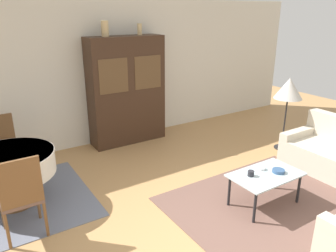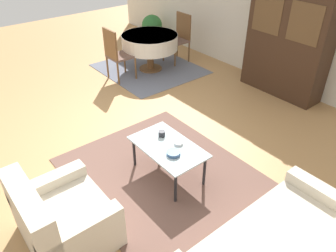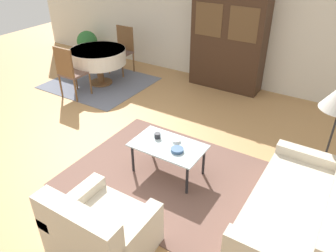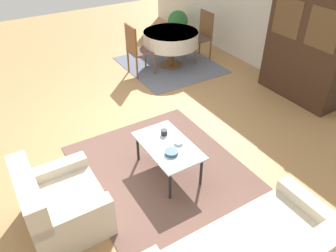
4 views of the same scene
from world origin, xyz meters
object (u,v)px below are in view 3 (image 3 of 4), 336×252
(coffee_table, at_px, (168,148))
(bowl, at_px, (177,150))
(cup, at_px, (157,136))
(armchair, at_px, (100,231))
(bowl_small, at_px, (176,140))
(potted_plant, at_px, (87,43))
(dining_chair_near, at_px, (70,70))
(dining_table, at_px, (98,57))
(dining_chair_far, at_px, (123,48))
(display_cabinet, at_px, (229,38))
(couch, at_px, (301,213))

(coffee_table, xyz_separation_m, bowl, (0.17, -0.06, 0.07))
(cup, distance_m, bowl, 0.40)
(armchair, xyz_separation_m, bowl_small, (-0.05, 1.57, 0.18))
(potted_plant, bearing_deg, bowl_small, -32.82)
(dining_chair_near, bearing_deg, bowl, -19.41)
(dining_table, relative_size, bowl_small, 10.09)
(dining_table, height_order, dining_chair_far, dining_chair_far)
(armchair, bearing_deg, bowl_small, 91.79)
(dining_chair_far, height_order, bowl_small, dining_chair_far)
(display_cabinet, relative_size, cup, 24.42)
(dining_chair_near, height_order, dining_chair_far, same)
(couch, distance_m, bowl, 1.58)
(dining_table, distance_m, bowl, 3.53)
(armchair, relative_size, bowl_small, 8.17)
(coffee_table, distance_m, dining_chair_far, 3.85)
(dining_table, distance_m, bowl_small, 3.33)
(display_cabinet, bearing_deg, dining_chair_near, -138.19)
(dining_chair_far, distance_m, cup, 3.65)
(coffee_table, distance_m, display_cabinet, 3.18)
(dining_table, bearing_deg, potted_plant, 142.14)
(armchair, relative_size, dining_chair_far, 0.91)
(bowl, height_order, bowl_small, bowl)
(bowl, relative_size, bowl_small, 1.43)
(display_cabinet, distance_m, cup, 3.07)
(potted_plant, bearing_deg, dining_chair_near, -53.75)
(couch, height_order, dining_chair_far, dining_chair_far)
(display_cabinet, bearing_deg, bowl_small, -79.25)
(armchair, distance_m, dining_table, 4.38)
(armchair, bearing_deg, potted_plant, 134.93)
(display_cabinet, distance_m, dining_chair_far, 2.41)
(bowl, bearing_deg, display_cabinet, 102.32)
(couch, height_order, cup, couch)
(bowl, xyz_separation_m, bowl_small, (-0.12, 0.18, -0.00))
(display_cabinet, bearing_deg, cup, -84.28)
(bowl, xyz_separation_m, potted_plant, (-4.37, 2.92, -0.09))
(bowl, bearing_deg, potted_plant, 146.23)
(bowl, distance_m, potted_plant, 5.26)
(bowl, bearing_deg, dining_chair_far, 138.46)
(display_cabinet, bearing_deg, couch, -54.77)
(display_cabinet, relative_size, bowl_small, 18.04)
(display_cabinet, bearing_deg, dining_table, -151.23)
(dining_table, xyz_separation_m, bowl_small, (2.88, -1.68, -0.12))
(coffee_table, height_order, display_cabinet, display_cabinet)
(couch, bearing_deg, bowl_small, 81.79)
(coffee_table, bearing_deg, display_cabinet, 99.45)
(dining_chair_near, bearing_deg, armchair, -39.83)
(dining_chair_far, bearing_deg, armchair, 125.90)
(armchair, height_order, bowl, armchair)
(dining_chair_far, distance_m, bowl_small, 3.80)
(dining_chair_far, height_order, bowl, dining_chair_far)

